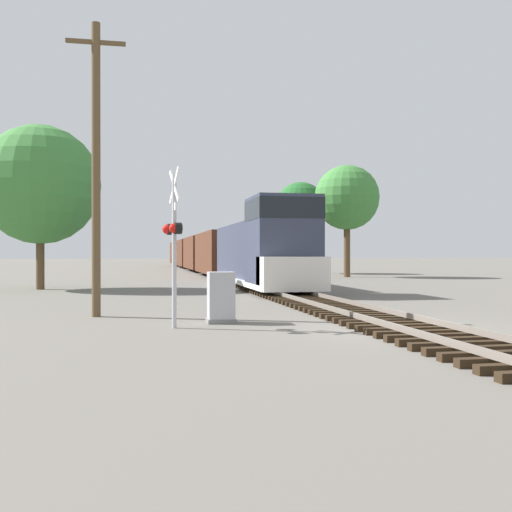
{
  "coord_description": "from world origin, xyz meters",
  "views": [
    {
      "loc": [
        -6.64,
        -14.44,
        1.97
      ],
      "look_at": [
        -2.43,
        6.83,
        1.86
      ],
      "focal_mm": 42.0,
      "sensor_mm": 36.0,
      "label": 1
    }
  ],
  "objects_px": {
    "relay_cabinet": "(221,298)",
    "utility_pole": "(96,165)",
    "crossing_signal_near": "(173,235)",
    "tree_far_right": "(40,185)",
    "freight_train": "(204,253)",
    "tree_mid_background": "(347,198)",
    "tree_deep_background": "(301,208)"
  },
  "relations": [
    {
      "from": "relay_cabinet",
      "to": "utility_pole",
      "type": "relative_size",
      "value": 0.16
    },
    {
      "from": "crossing_signal_near",
      "to": "relay_cabinet",
      "type": "xyz_separation_m",
      "value": [
        1.39,
        0.97,
        -1.72
      ]
    },
    {
      "from": "crossing_signal_near",
      "to": "tree_far_right",
      "type": "xyz_separation_m",
      "value": [
        -6.08,
        18.2,
        3.22
      ]
    },
    {
      "from": "relay_cabinet",
      "to": "utility_pole",
      "type": "bearing_deg",
      "value": 146.76
    },
    {
      "from": "freight_train",
      "to": "tree_far_right",
      "type": "distance_m",
      "value": 30.06
    },
    {
      "from": "freight_train",
      "to": "tree_far_right",
      "type": "bearing_deg",
      "value": -113.33
    },
    {
      "from": "crossing_signal_near",
      "to": "tree_mid_background",
      "type": "height_order",
      "value": "tree_mid_background"
    },
    {
      "from": "crossing_signal_near",
      "to": "tree_far_right",
      "type": "bearing_deg",
      "value": -172.77
    },
    {
      "from": "utility_pole",
      "to": "tree_deep_background",
      "type": "height_order",
      "value": "utility_pole"
    },
    {
      "from": "crossing_signal_near",
      "to": "tree_mid_background",
      "type": "bearing_deg",
      "value": 141.46
    },
    {
      "from": "tree_far_right",
      "to": "relay_cabinet",
      "type": "bearing_deg",
      "value": -66.55
    },
    {
      "from": "tree_deep_background",
      "to": "utility_pole",
      "type": "bearing_deg",
      "value": -114.45
    },
    {
      "from": "freight_train",
      "to": "tree_far_right",
      "type": "relative_size",
      "value": 8.55
    },
    {
      "from": "tree_deep_background",
      "to": "tree_far_right",
      "type": "bearing_deg",
      "value": -133.4
    },
    {
      "from": "freight_train",
      "to": "tree_mid_background",
      "type": "xyz_separation_m",
      "value": [
        10.2,
        -14.7,
        4.54
      ]
    },
    {
      "from": "relay_cabinet",
      "to": "freight_train",
      "type": "bearing_deg",
      "value": 84.45
    },
    {
      "from": "freight_train",
      "to": "tree_deep_background",
      "type": "distance_m",
      "value": 11.29
    },
    {
      "from": "relay_cabinet",
      "to": "tree_mid_background",
      "type": "xyz_separation_m",
      "value": [
        14.54,
        29.92,
        5.78
      ]
    },
    {
      "from": "freight_train",
      "to": "utility_pole",
      "type": "xyz_separation_m",
      "value": [
        -7.9,
        -42.29,
        2.74
      ]
    },
    {
      "from": "crossing_signal_near",
      "to": "tree_deep_background",
      "type": "bearing_deg",
      "value": 148.8
    },
    {
      "from": "freight_train",
      "to": "utility_pole",
      "type": "distance_m",
      "value": 43.11
    },
    {
      "from": "relay_cabinet",
      "to": "tree_far_right",
      "type": "bearing_deg",
      "value": 113.45
    },
    {
      "from": "relay_cabinet",
      "to": "tree_far_right",
      "type": "xyz_separation_m",
      "value": [
        -7.47,
        17.23,
        4.94
      ]
    },
    {
      "from": "relay_cabinet",
      "to": "tree_mid_background",
      "type": "distance_m",
      "value": 33.77
    },
    {
      "from": "tree_deep_background",
      "to": "relay_cabinet",
      "type": "bearing_deg",
      "value": -108.58
    },
    {
      "from": "freight_train",
      "to": "relay_cabinet",
      "type": "distance_m",
      "value": 44.85
    },
    {
      "from": "tree_far_right",
      "to": "tree_deep_background",
      "type": "bearing_deg",
      "value": 46.6
    },
    {
      "from": "relay_cabinet",
      "to": "tree_deep_background",
      "type": "distance_m",
      "value": 41.51
    },
    {
      "from": "freight_train",
      "to": "tree_deep_background",
      "type": "relative_size",
      "value": 8.6
    },
    {
      "from": "freight_train",
      "to": "utility_pole",
      "type": "bearing_deg",
      "value": -100.58
    },
    {
      "from": "tree_far_right",
      "to": "tree_deep_background",
      "type": "relative_size",
      "value": 1.01
    },
    {
      "from": "tree_far_right",
      "to": "tree_mid_background",
      "type": "distance_m",
      "value": 25.42
    }
  ]
}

